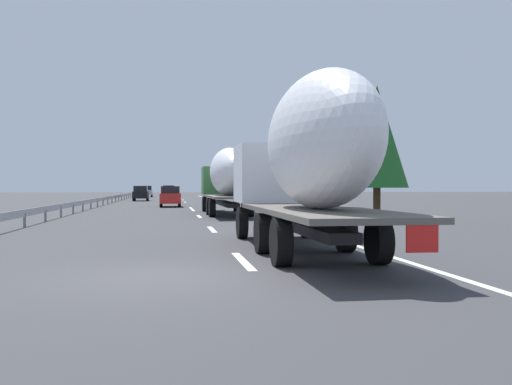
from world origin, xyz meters
The scene contains 21 objects.
ground_plane centered at (40.00, 0.00, 0.00)m, with size 260.00×260.00×0.00m, color #38383A.
lane_stripe_0 centered at (2.00, -1.80, 0.00)m, with size 3.20×0.20×0.01m, color white.
lane_stripe_1 centered at (11.82, -1.80, 0.00)m, with size 3.20×0.20×0.01m, color white.
lane_stripe_2 centered at (21.98, -1.80, 0.00)m, with size 3.20×0.20×0.01m, color white.
lane_stripe_3 centered at (30.87, -1.80, 0.00)m, with size 3.20×0.20×0.01m, color white.
lane_stripe_4 centered at (35.02, -1.80, 0.00)m, with size 3.20×0.20×0.01m, color white.
lane_stripe_5 centered at (53.37, -1.80, 0.00)m, with size 3.20×0.20×0.01m, color white.
lane_stripe_6 centered at (63.51, -1.80, 0.00)m, with size 3.20×0.20×0.01m, color white.
lane_stripe_7 centered at (76.47, -1.80, 0.00)m, with size 3.20×0.20×0.01m, color white.
edge_line_right centered at (45.00, -5.50, 0.00)m, with size 110.00×0.20×0.01m, color white.
truck_lead centered at (23.81, -3.60, 2.34)m, with size 13.31×2.55×4.03m.
truck_trailing centered at (3.14, -3.60, 2.47)m, with size 12.11×2.55×4.38m.
car_black_suv centered at (59.65, 3.40, 0.93)m, with size 4.46×1.83×1.83m.
car_red_compact centered at (38.19, -0.15, 0.90)m, with size 4.45×1.77×1.76m.
car_blue_sedan centered at (76.70, 0.07, 0.96)m, with size 4.42×1.92×1.92m.
car_silver_hatch centered at (86.19, 3.70, 0.94)m, with size 4.03×1.78×1.89m.
road_sign centered at (47.52, -6.70, 2.37)m, with size 0.10×0.90×3.45m.
tree_0 centered at (45.06, -10.88, 4.05)m, with size 2.93×2.93×6.56m.
tree_1 centered at (37.01, -10.29, 4.47)m, with size 3.64×3.64×7.15m.
tree_2 centered at (16.64, -10.55, 4.27)m, with size 3.16×3.16×6.90m.
guardrail_median centered at (43.00, 6.00, 0.58)m, with size 94.00×0.10×0.76m.
Camera 1 is at (-10.98, -0.14, 1.72)m, focal length 39.85 mm.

